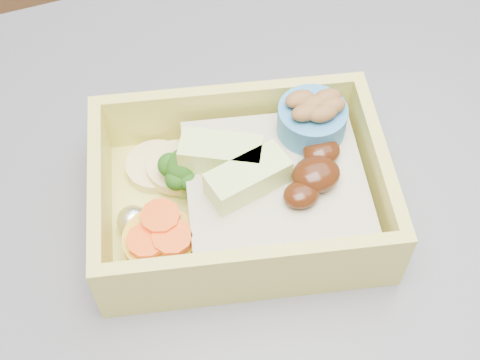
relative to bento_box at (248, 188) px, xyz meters
name	(u,v)px	position (x,y,z in m)	size (l,w,h in m)	color
bento_box	(248,188)	(0.00, 0.00, 0.00)	(0.23, 0.19, 0.08)	#D1CA56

